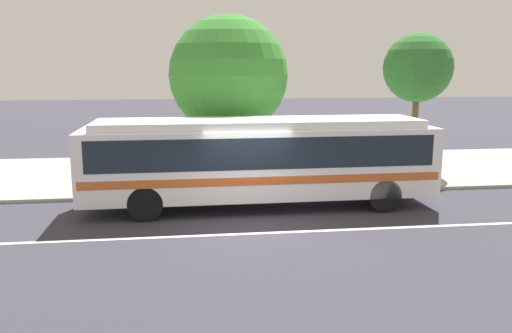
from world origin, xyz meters
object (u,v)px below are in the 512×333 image
(pedestrian_walking_along_curb, at_px, (219,153))
(transit_bus, at_px, (260,156))
(pedestrian_standing_by_tree, at_px, (194,161))
(street_tree_mid_block, at_px, (418,68))
(bus_stop_sign, at_px, (378,140))
(street_tree_near_stop, at_px, (229,75))
(pedestrian_waiting_near_sign, at_px, (142,158))

(pedestrian_walking_along_curb, bearing_deg, transit_bus, -72.83)
(pedestrian_walking_along_curb, height_order, pedestrian_standing_by_tree, pedestrian_walking_along_curb)
(pedestrian_walking_along_curb, distance_m, pedestrian_standing_by_tree, 1.66)
(transit_bus, distance_m, street_tree_mid_block, 8.89)
(pedestrian_walking_along_curb, bearing_deg, bus_stop_sign, -12.79)
(pedestrian_walking_along_curb, bearing_deg, pedestrian_standing_by_tree, -125.38)
(bus_stop_sign, distance_m, street_tree_near_stop, 5.91)
(pedestrian_waiting_near_sign, height_order, pedestrian_walking_along_curb, pedestrian_walking_along_curb)
(pedestrian_waiting_near_sign, distance_m, pedestrian_walking_along_curb, 2.80)
(pedestrian_walking_along_curb, distance_m, street_tree_near_stop, 2.88)
(pedestrian_waiting_near_sign, xyz_separation_m, pedestrian_standing_by_tree, (1.83, -1.15, 0.03))
(pedestrian_standing_by_tree, xyz_separation_m, street_tree_near_stop, (1.35, 1.64, 2.88))
(pedestrian_standing_by_tree, bearing_deg, street_tree_mid_block, 16.21)
(pedestrian_waiting_near_sign, distance_m, bus_stop_sign, 8.51)
(bus_stop_sign, bearing_deg, street_tree_mid_block, 45.77)
(pedestrian_waiting_near_sign, xyz_separation_m, street_tree_near_stop, (3.18, 0.49, 2.92))
(pedestrian_standing_by_tree, xyz_separation_m, street_tree_mid_block, (9.08, 2.64, 3.14))
(pedestrian_waiting_near_sign, xyz_separation_m, street_tree_mid_block, (10.91, 1.48, 3.17))
(transit_bus, relative_size, bus_stop_sign, 4.25)
(pedestrian_walking_along_curb, relative_size, bus_stop_sign, 0.70)
(transit_bus, bearing_deg, street_tree_mid_block, 33.55)
(transit_bus, xyz_separation_m, street_tree_mid_block, (7.07, 4.69, 2.66))
(transit_bus, xyz_separation_m, street_tree_near_stop, (-0.66, 3.69, 2.40))
(transit_bus, bearing_deg, pedestrian_walking_along_curb, 107.17)
(bus_stop_sign, bearing_deg, pedestrian_walking_along_curb, 167.21)
(street_tree_near_stop, xyz_separation_m, street_tree_mid_block, (7.73, 1.00, 0.25))
(pedestrian_walking_along_curb, xyz_separation_m, street_tree_mid_block, (8.12, 1.29, 3.09))
(pedestrian_walking_along_curb, relative_size, street_tree_near_stop, 0.29)
(pedestrian_standing_by_tree, bearing_deg, pedestrian_waiting_near_sign, 147.80)
(bus_stop_sign, height_order, street_tree_mid_block, street_tree_mid_block)
(pedestrian_walking_along_curb, height_order, street_tree_near_stop, street_tree_near_stop)
(bus_stop_sign, bearing_deg, transit_bus, -155.08)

